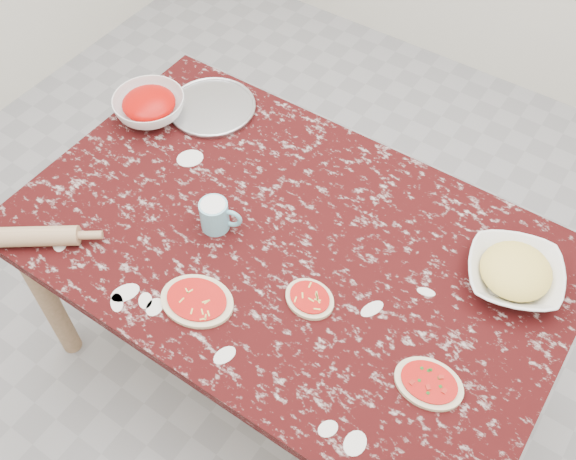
# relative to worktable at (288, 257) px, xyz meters

# --- Properties ---
(ground) EXTENTS (4.00, 4.00, 0.00)m
(ground) POSITION_rel_worktable_xyz_m (0.00, 0.00, -0.67)
(ground) COLOR gray
(worktable) EXTENTS (1.60, 1.00, 0.75)m
(worktable) POSITION_rel_worktable_xyz_m (0.00, 0.00, 0.00)
(worktable) COLOR black
(worktable) RESTS_ON ground
(pizza_tray) EXTENTS (0.37, 0.37, 0.01)m
(pizza_tray) POSITION_rel_worktable_xyz_m (-0.53, 0.32, 0.09)
(pizza_tray) COLOR #B2B2B7
(pizza_tray) RESTS_ON worktable
(sauce_bowl) EXTENTS (0.29, 0.29, 0.08)m
(sauce_bowl) POSITION_rel_worktable_xyz_m (-0.69, 0.18, 0.12)
(sauce_bowl) COLOR white
(sauce_bowl) RESTS_ON worktable
(cheese_bowl) EXTENTS (0.34, 0.34, 0.06)m
(cheese_bowl) POSITION_rel_worktable_xyz_m (0.59, 0.23, 0.11)
(cheese_bowl) COLOR white
(cheese_bowl) RESTS_ON worktable
(flour_mug) EXTENTS (0.12, 0.08, 0.10)m
(flour_mug) POSITION_rel_worktable_xyz_m (-0.20, -0.07, 0.13)
(flour_mug) COLOR #71B6CB
(flour_mug) RESTS_ON worktable
(pizza_left) EXTENTS (0.23, 0.20, 0.02)m
(pizza_left) POSITION_rel_worktable_xyz_m (-0.09, -0.31, 0.09)
(pizza_left) COLOR beige
(pizza_left) RESTS_ON worktable
(pizza_mid) EXTENTS (0.16, 0.14, 0.02)m
(pizza_mid) POSITION_rel_worktable_xyz_m (0.16, -0.14, 0.09)
(pizza_mid) COLOR beige
(pizza_mid) RESTS_ON worktable
(pizza_right) EXTENTS (0.19, 0.15, 0.02)m
(pizza_right) POSITION_rel_worktable_xyz_m (0.54, -0.18, 0.09)
(pizza_right) COLOR beige
(pizza_right) RESTS_ON worktable
(rolling_pin) EXTENTS (0.27, 0.22, 0.06)m
(rolling_pin) POSITION_rel_worktable_xyz_m (-0.62, -0.43, 0.11)
(rolling_pin) COLOR tan
(rolling_pin) RESTS_ON worktable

